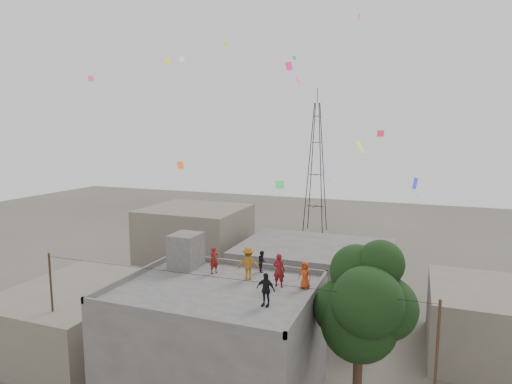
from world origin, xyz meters
TOP-DOWN VIEW (x-y plane):
  - main_building at (0.00, 0.00)m, footprint 10.00×8.00m
  - parapet at (0.00, 0.00)m, footprint 10.00×8.00m
  - stair_head_box at (-3.20, 2.60)m, footprint 1.60×1.80m
  - neighbor_west at (-11.00, 2.00)m, footprint 8.00×10.00m
  - neighbor_north at (2.00, 14.00)m, footprint 12.00×9.00m
  - neighbor_northwest at (-10.00, 16.00)m, footprint 9.00×8.00m
  - neighbor_east at (14.00, 10.00)m, footprint 7.00×8.00m
  - tree at (7.37, 0.60)m, footprint 4.90×4.60m
  - utility_line at (0.50, -1.25)m, footprint 20.12×0.62m
  - transmission_tower at (-4.00, 40.00)m, footprint 2.97×2.97m
  - person_red_adult at (2.96, 1.41)m, footprint 0.66×0.46m
  - person_orange_child at (4.28, 1.64)m, footprint 0.76×0.57m
  - person_dark_child at (1.32, 3.38)m, footprint 0.67×0.73m
  - person_dark_adult at (3.14, -1.17)m, footprint 0.96×0.49m
  - person_orange_adult at (1.06, 1.92)m, footprint 1.28×0.94m
  - person_red_child at (-1.11, 2.12)m, footprint 0.61×0.66m
  - kites at (0.90, 6.73)m, footprint 21.07×16.55m

SIDE VIEW (x-z plane):
  - neighbor_west at x=-11.00m, z-range 0.00..4.00m
  - neighbor_east at x=14.00m, z-range 0.00..4.40m
  - neighbor_north at x=2.00m, z-range 0.00..5.00m
  - main_building at x=0.00m, z-range 0.00..6.10m
  - neighbor_northwest at x=-10.00m, z-range 0.00..7.00m
  - utility_line at x=0.50m, z-range 0.13..7.53m
  - tree at x=7.37m, z-range 1.55..10.65m
  - parapet at x=0.00m, z-range 6.10..6.40m
  - person_dark_child at x=1.32m, z-range 6.10..7.32m
  - person_orange_child at x=4.28m, z-range 6.10..7.51m
  - person_red_child at x=-1.11m, z-range 6.10..7.61m
  - person_dark_adult at x=3.14m, z-range 6.10..7.67m
  - person_red_adult at x=2.96m, z-range 6.10..7.85m
  - person_orange_adult at x=1.06m, z-range 6.10..7.87m
  - stair_head_box at x=-3.20m, z-range 6.10..8.10m
  - transmission_tower at x=-4.00m, z-range -0.93..19.07m
  - kites at x=0.90m, z-range 9.40..21.60m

